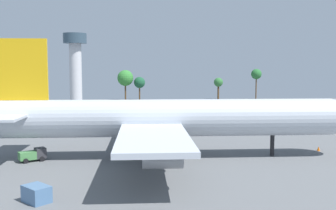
# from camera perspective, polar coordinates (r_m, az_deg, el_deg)

# --- Properties ---
(ground_plane) EXTENTS (244.36, 244.36, 0.00)m
(ground_plane) POSITION_cam_1_polar(r_m,az_deg,el_deg) (66.07, 0.00, -7.64)
(ground_plane) COLOR slate
(cargo_airplane) EXTENTS (61.09, 48.14, 19.61)m
(cargo_airplane) POSITION_cam_1_polar(r_m,az_deg,el_deg) (64.88, -0.18, -1.98)
(cargo_airplane) COLOR silver
(cargo_airplane) RESTS_ON ground_plane
(pushback_tractor) EXTENTS (4.47, 3.64, 2.03)m
(pushback_tractor) POSITION_cam_1_polar(r_m,az_deg,el_deg) (66.97, -19.04, -6.84)
(pushback_tractor) COLOR #333338
(pushback_tractor) RESTS_ON ground_plane
(maintenance_van) EXTENTS (4.90, 3.06, 2.11)m
(maintenance_van) POSITION_cam_1_polar(r_m,az_deg,el_deg) (98.33, -13.31, -2.77)
(maintenance_van) COLOR #333338
(maintenance_van) RESTS_ON ground_plane
(cargo_container_aft) EXTENTS (3.70, 3.70, 1.88)m
(cargo_container_aft) POSITION_cam_1_polar(r_m,az_deg,el_deg) (47.14, -18.59, -12.16)
(cargo_container_aft) COLOR #4C729E
(cargo_container_aft) RESTS_ON ground_plane
(safety_cone_nose) EXTENTS (0.55, 0.55, 0.79)m
(safety_cone_nose) POSITION_cam_1_polar(r_m,az_deg,el_deg) (76.12, 21.07, -5.95)
(safety_cone_nose) COLOR orange
(safety_cone_nose) RESTS_ON ground_plane
(control_tower) EXTENTS (9.62, 9.62, 29.09)m
(control_tower) POSITION_cam_1_polar(r_m,az_deg,el_deg) (168.30, -13.34, 6.33)
(control_tower) COLOR silver
(control_tower) RESTS_ON ground_plane
(tree_line_backdrop) EXTENTS (129.14, 7.43, 14.84)m
(tree_line_backdrop) POSITION_cam_1_polar(r_m,az_deg,el_deg) (184.54, -6.89, 3.94)
(tree_line_backdrop) COLOR #51381E
(tree_line_backdrop) RESTS_ON ground_plane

